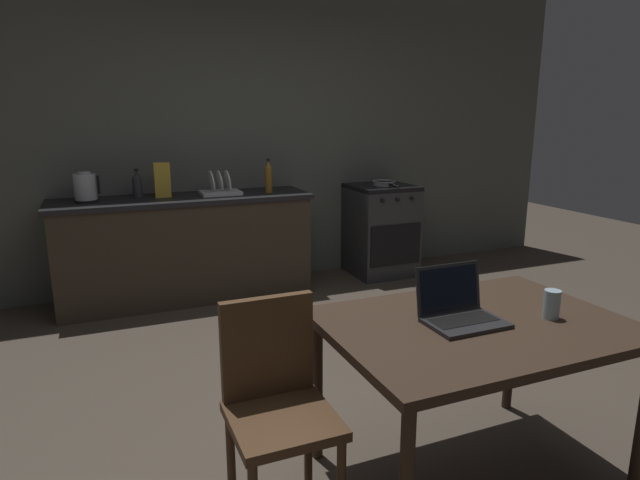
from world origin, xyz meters
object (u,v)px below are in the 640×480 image
Objects in this scene: stove_oven at (381,230)px; bottle_b at (137,184)px; dining_table at (476,337)px; chair at (276,396)px; drinking_glass at (552,304)px; frying_pan at (384,183)px; electric_kettle at (85,188)px; bottle at (269,177)px; dish_rack at (220,189)px; laptop at (460,311)px; cereal_box at (162,180)px.

stove_oven is 3.72× the size of bottle_b.
dining_table is 5.20× the size of bottle_b.
chair is 1.22m from drinking_glass.
frying_pan is 1.68× the size of bottle_b.
electric_kettle is at bearing 95.32° from chair.
bottle is 0.44m from dish_rack.
stove_oven is 0.48m from frying_pan.
laptop is (0.78, -0.10, 0.27)m from chair.
chair is at bearing 168.63° from laptop.
cereal_box reaches higher than frying_pan.
cereal_box reaches higher than stove_oven.
chair is 2.86m from dish_rack.
frying_pan is at bearing -62.84° from stove_oven.
dining_table is 0.87m from chair.
laptop is 1.32× the size of electric_kettle.
frying_pan reaches higher than chair.
stove_oven is 3.15m from drinking_glass.
dining_table is at bearing -16.62° from chair.
laptop is at bearing -113.17° from stove_oven.
dining_table is at bearing -62.71° from electric_kettle.
bottle_b reaches higher than stove_oven.
bottle_b is (-1.11, 0.13, -0.03)m from bottle.
frying_pan is (1.18, 2.90, 0.26)m from dining_table.
electric_kettle is at bearing 121.23° from drinking_glass.
dish_rack is 1.40× the size of bottle_b.
dining_table is 2.97m from dish_rack.
bottle is (0.84, 2.75, 0.53)m from chair.
frying_pan is (2.03, 2.77, 0.41)m from chair.
stove_oven is 2.82× the size of laptop.
cereal_box reaches higher than dish_rack.
stove_oven is 3.16m from dining_table.
electric_kettle reaches higher than drinking_glass.
stove_oven is at bearing 117.16° from frying_pan.
bottle is (0.06, 2.85, 0.26)m from laptop.
drinking_glass is 0.42× the size of cereal_box.
bottle_b is (-1.43, 3.10, 0.21)m from drinking_glass.
stove_oven is 1.32m from bottle.
dining_table is 3.10× the size of frying_pan.
cereal_box reaches higher than chair.
drinking_glass is at bearing -20.87° from laptop.
frying_pan is 1.62m from dish_rack.
cereal_box reaches higher than dining_table.
drinking_glass is (-0.87, -2.99, -0.12)m from frying_pan.
bottle_b is at bearing 114.81° from drinking_glass.
stove_oven is at bearing 46.19° from chair.
frying_pan is (1.25, 2.87, 0.14)m from laptop.
bottle_b reaches higher than dining_table.
bottle_b reaches higher than laptop.
electric_kettle reaches higher than dining_table.
laptop is at bearing -70.67° from bottle_b.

